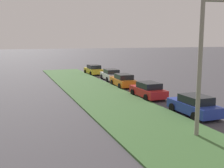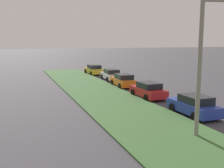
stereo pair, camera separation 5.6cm
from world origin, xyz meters
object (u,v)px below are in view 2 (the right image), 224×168
(parked_car_blue, at_px, (194,105))
(parked_car_white, at_px, (111,75))
(parked_car_red, at_px, (148,90))
(parked_car_orange, at_px, (123,81))
(streetlight, at_px, (206,58))
(parked_car_yellow, at_px, (94,70))

(parked_car_blue, height_order, parked_car_white, same)
(parked_car_red, relative_size, parked_car_orange, 0.99)
(parked_car_blue, bearing_deg, streetlight, 148.90)
(parked_car_blue, xyz_separation_m, parked_car_yellow, (24.92, 0.17, 0.00))
(parked_car_red, xyz_separation_m, streetlight, (-10.35, 1.97, 3.67))
(parked_car_orange, distance_m, parked_car_yellow, 12.03)
(streetlight, bearing_deg, parked_car_yellow, -4.17)
(parked_car_red, bearing_deg, parked_car_blue, -178.46)
(parked_car_red, relative_size, parked_car_white, 0.99)
(parked_car_yellow, distance_m, streetlight, 29.09)
(parked_car_orange, relative_size, parked_car_white, 1.00)
(parked_car_red, relative_size, streetlight, 0.58)
(parked_car_red, bearing_deg, parked_car_white, -3.88)
(parked_car_blue, xyz_separation_m, parked_car_orange, (12.89, 0.16, 0.00))
(parked_car_blue, relative_size, parked_car_orange, 0.99)
(parked_car_red, height_order, parked_car_orange, same)
(parked_car_white, relative_size, streetlight, 0.58)
(parked_car_blue, bearing_deg, parked_car_white, -1.43)
(parked_car_orange, xyz_separation_m, parked_car_white, (5.32, -0.42, 0.00))
(parked_car_orange, height_order, streetlight, streetlight)
(parked_car_blue, xyz_separation_m, streetlight, (-3.86, 2.27, 3.67))
(parked_car_yellow, bearing_deg, parked_car_red, 176.51)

